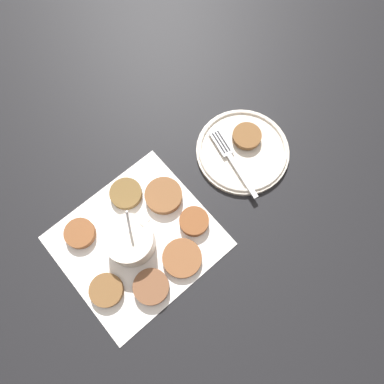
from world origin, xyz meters
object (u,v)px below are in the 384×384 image
object	(u,v)px
sauce_bowl	(130,241)
fritter_on_plate	(247,136)
fork	(229,155)
serving_plate	(243,151)

from	to	relation	value
sauce_bowl	fritter_on_plate	bearing A→B (deg)	0.06
sauce_bowl	fork	xyz separation A→B (m)	(0.31, -0.00, -0.01)
fork	sauce_bowl	bearing A→B (deg)	179.17
serving_plate	fritter_on_plate	bearing A→B (deg)	29.05
sauce_bowl	fritter_on_plate	distance (m)	0.37
serving_plate	fritter_on_plate	world-z (taller)	fritter_on_plate
sauce_bowl	fritter_on_plate	size ratio (longest dim) A/B	1.82
fritter_on_plate	serving_plate	bearing A→B (deg)	-150.95
sauce_bowl	serving_plate	bearing A→B (deg)	-2.63
sauce_bowl	fritter_on_plate	world-z (taller)	sauce_bowl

